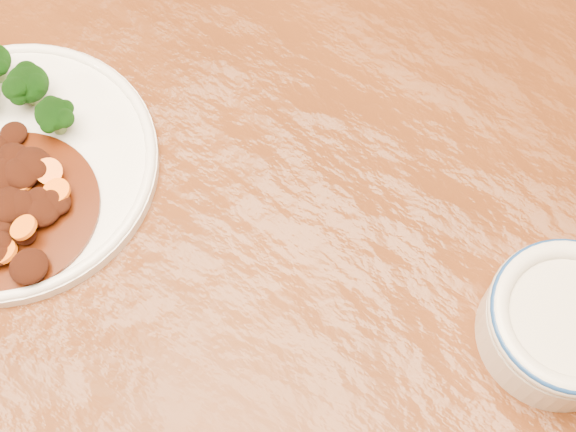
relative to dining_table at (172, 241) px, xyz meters
The scene contains 5 objects.
ground 0.67m from the dining_table, ahead, with size 4.00×4.00×0.00m, color #432810.
dining_table is the anchor object (origin of this frame).
dinner_plate 0.17m from the dining_table, 155.49° to the right, with size 0.27×0.27×0.02m.
mince_stew 0.16m from the dining_table, 137.64° to the right, with size 0.15×0.15×0.03m.
dip_bowl 0.37m from the dining_table, 18.75° to the left, with size 0.13×0.13×0.06m.
Camera 1 is at (0.29, -0.18, 1.39)m, focal length 50.00 mm.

